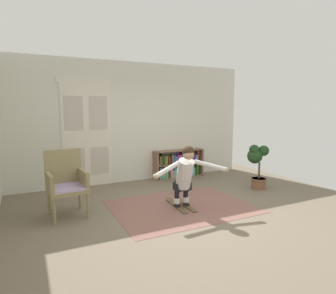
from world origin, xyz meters
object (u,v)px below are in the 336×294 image
(person_skier, at_px, (185,173))
(bookshelf, at_px, (178,165))
(skis_pair, at_px, (181,205))
(potted_plant, at_px, (257,163))
(wicker_chair, at_px, (66,181))

(person_skier, bearing_deg, bookshelf, 64.39)
(bookshelf, distance_m, skis_pair, 2.31)
(potted_plant, relative_size, person_skier, 0.70)
(skis_pair, bearing_deg, bookshelf, 62.68)
(bookshelf, bearing_deg, potted_plant, -57.59)
(skis_pair, distance_m, person_skier, 0.67)
(bookshelf, relative_size, potted_plant, 1.37)
(bookshelf, relative_size, skis_pair, 1.68)
(bookshelf, height_order, wicker_chair, wicker_chair)
(potted_plant, distance_m, person_skier, 2.21)
(potted_plant, relative_size, skis_pair, 1.22)
(person_skier, bearing_deg, skis_pair, 86.62)
(skis_pair, bearing_deg, person_skier, -93.38)
(wicker_chair, distance_m, potted_plant, 4.08)
(bookshelf, xyz_separation_m, skis_pair, (-1.05, -2.03, -0.30))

